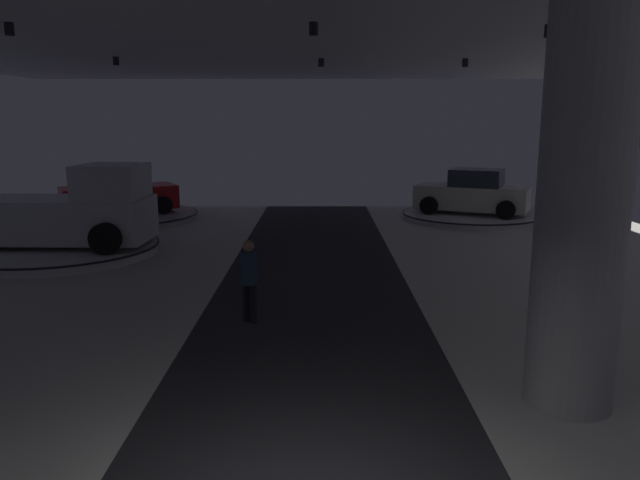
% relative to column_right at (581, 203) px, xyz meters
% --- Properties ---
extents(column_right, '(1.16, 1.16, 5.50)m').
position_rel_column_right_xyz_m(column_right, '(0.00, 0.00, 0.00)').
color(column_right, '#ADADB2').
rests_on(column_right, ground).
extents(display_platform_deep_right, '(5.29, 5.29, 0.23)m').
position_rel_column_right_xyz_m(display_platform_deep_right, '(2.52, 15.71, -2.62)').
color(display_platform_deep_right, silver).
rests_on(display_platform_deep_right, ground).
extents(display_car_deep_right, '(4.57, 3.49, 1.71)m').
position_rel_column_right_xyz_m(display_car_deep_right, '(2.55, 15.69, -1.76)').
color(display_car_deep_right, silver).
rests_on(display_car_deep_right, display_platform_deep_right).
extents(display_platform_deep_left, '(5.90, 5.90, 0.23)m').
position_rel_column_right_xyz_m(display_platform_deep_left, '(-11.11, 15.59, -2.62)').
color(display_platform_deep_left, '#B7B7BC').
rests_on(display_platform_deep_left, ground).
extents(display_car_deep_left, '(4.55, 3.64, 1.71)m').
position_rel_column_right_xyz_m(display_car_deep_left, '(-11.14, 15.58, -1.75)').
color(display_car_deep_left, red).
rests_on(display_car_deep_left, display_platform_deep_left).
extents(display_platform_far_left, '(5.68, 5.68, 0.28)m').
position_rel_column_right_xyz_m(display_platform_far_left, '(-10.89, 9.30, -2.59)').
color(display_platform_far_left, silver).
rests_on(display_platform_far_left, ground).
extents(pickup_truck_far_left, '(5.35, 2.74, 2.30)m').
position_rel_column_right_xyz_m(pickup_truck_far_left, '(-10.57, 9.30, -1.54)').
color(pickup_truck_far_left, silver).
rests_on(pickup_truck_far_left, display_platform_far_left).
extents(visitor_walking_near, '(0.32, 0.32, 1.59)m').
position_rel_column_right_xyz_m(visitor_walking_near, '(-4.70, 3.38, -1.84)').
color(visitor_walking_near, black).
rests_on(visitor_walking_near, ground).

